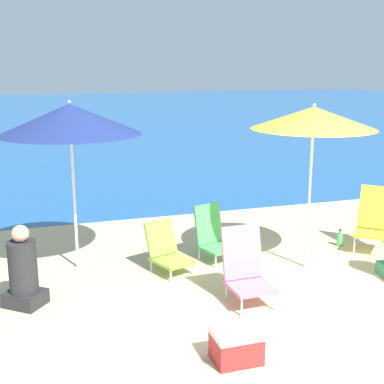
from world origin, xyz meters
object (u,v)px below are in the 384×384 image
beach_umbrella_navy (70,119)px  beach_chair_green (212,235)px  beach_chair_pink (246,268)px  water_bottle (340,239)px  beach_chair_lime (167,250)px  beach_chair_yellow (373,219)px  person_seated_near (23,273)px  cooler_box (236,345)px  beach_umbrella_yellow (314,118)px

beach_umbrella_navy → beach_chair_green: size_ratio=2.92×
beach_chair_pink → water_bottle: (2.03, 1.26, -0.29)m
beach_chair_green → water_bottle: 1.94m
beach_chair_lime → beach_chair_green: beach_chair_green is taller
beach_chair_yellow → person_seated_near: person_seated_near is taller
beach_chair_lime → beach_chair_green: 0.74m
beach_chair_pink → beach_chair_yellow: size_ratio=0.93×
beach_chair_yellow → person_seated_near: size_ratio=0.97×
beach_chair_pink → beach_chair_yellow: bearing=21.2°
beach_chair_green → water_bottle: size_ratio=2.98×
beach_chair_pink → cooler_box: bearing=-118.5°
person_seated_near → beach_umbrella_navy: bearing=4.7°
beach_chair_yellow → cooler_box: bearing=-100.2°
beach_umbrella_yellow → cooler_box: 3.06m
beach_umbrella_yellow → water_bottle: bearing=33.5°
beach_chair_pink → person_seated_near: person_seated_near is taller
beach_umbrella_yellow → beach_umbrella_navy: (-2.82, 0.89, -0.01)m
beach_umbrella_yellow → beach_umbrella_navy: bearing=162.6°
cooler_box → beach_chair_green: bearing=74.8°
person_seated_near → cooler_box: size_ratio=2.16×
water_bottle → cooler_box: 3.53m
beach_chair_lime → person_seated_near: (-1.73, -0.50, 0.10)m
person_seated_near → beach_chair_lime: bearing=-34.4°
beach_umbrella_navy → beach_chair_yellow: size_ratio=2.41×
beach_chair_pink → beach_chair_lime: bearing=116.6°
water_bottle → beach_chair_green: bearing=177.7°
beach_chair_green → person_seated_near: size_ratio=0.80×
beach_chair_lime → water_bottle: size_ratio=2.77×
beach_chair_lime → water_bottle: bearing=-17.5°
beach_chair_lime → beach_umbrella_navy: bearing=136.2°
beach_chair_yellow → beach_chair_pink: bearing=-113.2°
beach_chair_lime → cooler_box: 2.25m
beach_umbrella_yellow → water_bottle: size_ratio=8.56×
beach_chair_lime → person_seated_near: 1.81m
beach_chair_pink → beach_chair_lime: beach_chair_pink is taller
beach_chair_lime → beach_chair_yellow: 2.98m
water_bottle → cooler_box: bearing=-137.4°
beach_chair_yellow → beach_umbrella_navy: bearing=-144.1°
beach_chair_yellow → beach_umbrella_yellow: bearing=-121.7°
beach_umbrella_yellow → beach_chair_pink: 2.04m
beach_chair_green → person_seated_near: person_seated_near is taller
beach_chair_green → water_bottle: (1.93, -0.08, -0.24)m
beach_chair_pink → beach_chair_yellow: beach_chair_yellow is taller
beach_chair_yellow → person_seated_near: (-4.70, -0.38, -0.07)m
beach_umbrella_yellow → beach_chair_green: (-1.05, 0.66, -1.59)m
beach_umbrella_navy → beach_chair_lime: beach_umbrella_navy is taller
beach_chair_pink → beach_chair_yellow: (2.37, 1.00, 0.06)m
beach_umbrella_navy → water_bottle: size_ratio=8.71×
beach_chair_lime → beach_chair_yellow: size_ratio=0.77×
beach_chair_green → cooler_box: 2.57m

